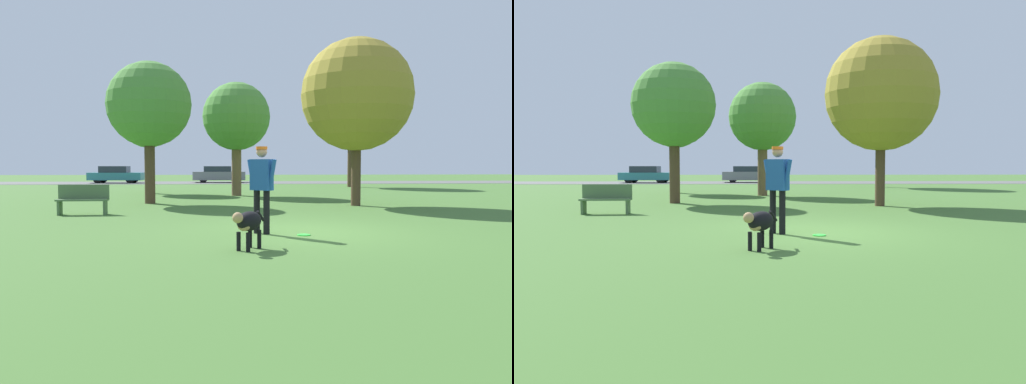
% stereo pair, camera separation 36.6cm
% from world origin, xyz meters
% --- Properties ---
extents(ground_plane, '(120.00, 120.00, 0.00)m').
position_xyz_m(ground_plane, '(0.00, 0.00, 0.00)').
color(ground_plane, '#426B2D').
extents(far_road_strip, '(120.00, 6.00, 0.01)m').
position_xyz_m(far_road_strip, '(0.00, 28.70, 0.01)').
color(far_road_strip, '#5B5B59').
rests_on(far_road_strip, ground_plane).
extents(person, '(0.60, 0.54, 1.77)m').
position_xyz_m(person, '(-0.76, -0.24, 1.06)').
color(person, black).
rests_on(person, ground_plane).
extents(dog, '(0.62, 0.87, 0.65)m').
position_xyz_m(dog, '(-1.14, -2.16, 0.45)').
color(dog, black).
rests_on(dog, ground_plane).
extents(frisbee, '(0.26, 0.26, 0.02)m').
position_xyz_m(frisbee, '(0.05, -0.54, 0.01)').
color(frisbee, '#33D838').
rests_on(frisbee, ground_plane).
extents(tree_near_left, '(3.04, 3.04, 5.08)m').
position_xyz_m(tree_near_left, '(-4.15, 7.95, 3.54)').
color(tree_near_left, '#4C3826').
rests_on(tree_near_left, ground_plane).
extents(tree_near_right, '(3.81, 3.81, 5.67)m').
position_xyz_m(tree_near_right, '(3.02, 6.50, 3.76)').
color(tree_near_right, '#4C3826').
rests_on(tree_near_right, ground_plane).
extents(tree_far_left, '(2.82, 2.82, 5.05)m').
position_xyz_m(tree_far_left, '(-5.14, 14.51, 3.61)').
color(tree_far_left, brown).
rests_on(tree_far_left, ground_plane).
extents(tree_mid_center, '(3.06, 3.06, 5.11)m').
position_xyz_m(tree_mid_center, '(-0.88, 12.34, 3.54)').
color(tree_mid_center, brown).
rests_on(tree_mid_center, ground_plane).
extents(tree_far_right, '(4.05, 4.05, 6.81)m').
position_xyz_m(tree_far_right, '(6.57, 20.78, 4.77)').
color(tree_far_right, '#4C3826').
rests_on(tree_far_right, ground_plane).
extents(parked_car_teal, '(4.11, 1.88, 1.29)m').
position_xyz_m(parked_car_teal, '(-9.65, 28.60, 0.64)').
color(parked_car_teal, teal).
rests_on(parked_car_teal, ground_plane).
extents(parked_car_grey, '(4.07, 1.74, 1.29)m').
position_xyz_m(parked_car_grey, '(-1.78, 29.09, 0.64)').
color(parked_car_grey, slate).
rests_on(parked_car_grey, ground_plane).
extents(park_bench, '(1.41, 0.45, 0.84)m').
position_xyz_m(park_bench, '(-5.45, 4.01, 0.45)').
color(park_bench, '#4C6B42').
rests_on(park_bench, ground_plane).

